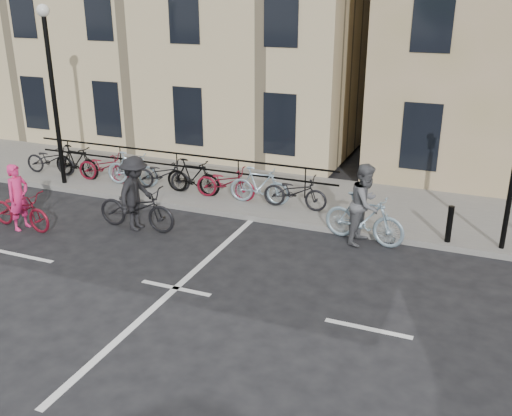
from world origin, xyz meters
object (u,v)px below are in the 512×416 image
at_px(cyclist_grey, 365,211).
at_px(cyclist_dark, 136,201).
at_px(cyclist_pink, 20,207).
at_px(lamp_post, 51,74).

height_order(cyclist_grey, cyclist_dark, cyclist_grey).
distance_m(cyclist_pink, cyclist_dark, 2.99).
xyz_separation_m(lamp_post, cyclist_pink, (1.23, -3.09, -2.89)).
bearing_deg(cyclist_grey, lamp_post, 97.46).
bearing_deg(cyclist_dark, cyclist_pink, 110.68).
height_order(lamp_post, cyclist_dark, lamp_post).
relative_size(cyclist_pink, cyclist_grey, 0.93).
relative_size(cyclist_grey, cyclist_dark, 0.97).
relative_size(cyclist_pink, cyclist_dark, 0.90).
xyz_separation_m(cyclist_pink, cyclist_dark, (2.77, 1.11, 0.16)).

